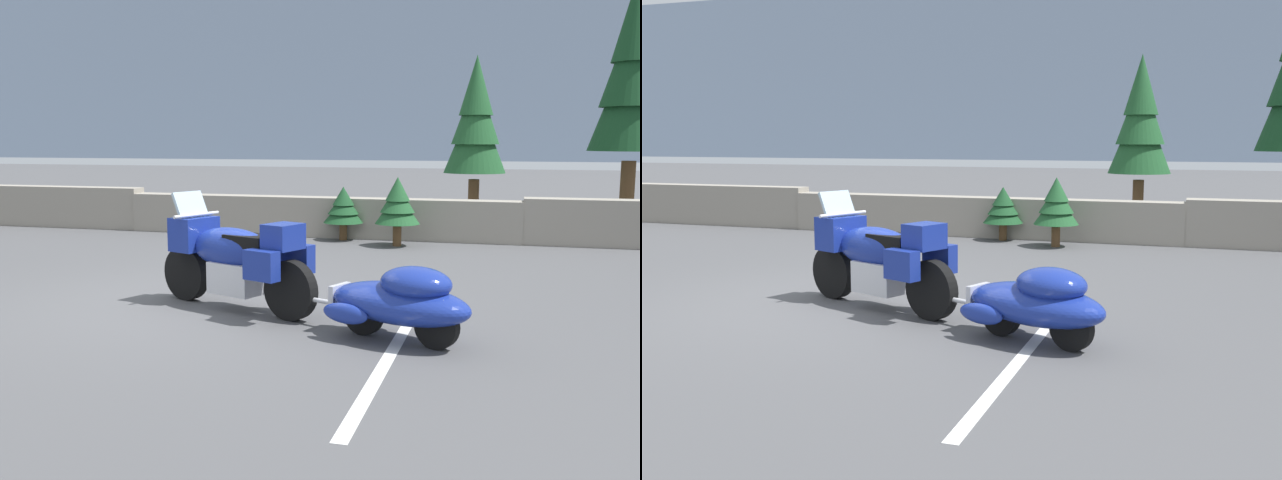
% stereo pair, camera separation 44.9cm
% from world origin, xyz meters
% --- Properties ---
extents(ground_plane, '(80.00, 80.00, 0.00)m').
position_xyz_m(ground_plane, '(0.00, 0.00, 0.00)').
color(ground_plane, '#4C4C4F').
extents(stone_guard_wall, '(24.00, 0.52, 0.90)m').
position_xyz_m(stone_guard_wall, '(0.25, 6.26, 0.43)').
color(stone_guard_wall, gray).
rests_on(stone_guard_wall, ground).
extents(distant_ridgeline, '(240.00, 80.00, 16.00)m').
position_xyz_m(distant_ridgeline, '(0.00, 96.27, 8.00)').
color(distant_ridgeline, '#8C9EB7').
rests_on(distant_ridgeline, ground).
extents(touring_motorcycle, '(2.19, 1.25, 1.33)m').
position_xyz_m(touring_motorcycle, '(0.74, -0.01, 0.62)').
color(touring_motorcycle, black).
rests_on(touring_motorcycle, ground).
extents(car_shaped_trailer, '(2.18, 1.21, 0.76)m').
position_xyz_m(car_shaped_trailer, '(2.78, -0.85, 0.41)').
color(car_shaped_trailer, black).
rests_on(car_shaped_trailer, ground).
extents(pine_tree_secondary, '(1.33, 1.33, 3.73)m').
position_xyz_m(pine_tree_secondary, '(2.96, 8.38, 2.34)').
color(pine_tree_secondary, brown).
rests_on(pine_tree_secondary, ground).
extents(pine_sapling_near, '(0.77, 0.77, 1.04)m').
position_xyz_m(pine_sapling_near, '(0.63, 5.85, 0.65)').
color(pine_sapling_near, brown).
rests_on(pine_sapling_near, ground).
extents(pine_sapling_farther, '(0.82, 0.82, 1.27)m').
position_xyz_m(pine_sapling_farther, '(1.77, 5.34, 0.79)').
color(pine_sapling_farther, brown).
rests_on(pine_sapling_farther, ground).
extents(parking_stripe_marker, '(0.12, 3.60, 0.01)m').
position_xyz_m(parking_stripe_marker, '(2.77, -1.50, 0.00)').
color(parking_stripe_marker, silver).
rests_on(parking_stripe_marker, ground).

